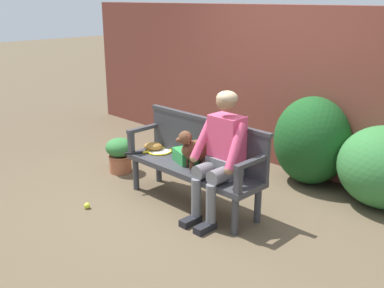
# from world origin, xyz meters

# --- Properties ---
(ground_plane) EXTENTS (40.00, 40.00, 0.00)m
(ground_plane) POSITION_xyz_m (0.00, 0.00, 0.00)
(ground_plane) COLOR brown
(brick_garden_fence) EXTENTS (8.00, 0.30, 2.08)m
(brick_garden_fence) POSITION_xyz_m (0.00, 1.83, 1.04)
(brick_garden_fence) COLOR brown
(brick_garden_fence) RESTS_ON ground
(hedge_bush_far_left) EXTENTS (0.92, 0.87, 1.07)m
(hedge_bush_far_left) POSITION_xyz_m (0.57, 1.46, 0.53)
(hedge_bush_far_left) COLOR #194C1E
(hedge_bush_far_left) RESTS_ON ground
(garden_bench) EXTENTS (1.67, 0.47, 0.45)m
(garden_bench) POSITION_xyz_m (0.00, 0.00, 0.38)
(garden_bench) COLOR #38383D
(garden_bench) RESTS_ON ground
(bench_backrest) EXTENTS (1.71, 0.06, 0.50)m
(bench_backrest) POSITION_xyz_m (0.00, 0.21, 0.70)
(bench_backrest) COLOR #38383D
(bench_backrest) RESTS_ON garden_bench
(bench_armrest_left_end) EXTENTS (0.06, 0.47, 0.28)m
(bench_armrest_left_end) POSITION_xyz_m (-0.80, -0.09, 0.64)
(bench_armrest_left_end) COLOR #38383D
(bench_armrest_left_end) RESTS_ON garden_bench
(bench_armrest_right_end) EXTENTS (0.06, 0.47, 0.28)m
(bench_armrest_right_end) POSITION_xyz_m (0.80, -0.09, 0.64)
(bench_armrest_right_end) COLOR #38383D
(bench_armrest_right_end) RESTS_ON garden_bench
(person_seated) EXTENTS (0.56, 0.64, 1.32)m
(person_seated) POSITION_xyz_m (0.42, -0.01, 0.72)
(person_seated) COLOR black
(person_seated) RESTS_ON ground
(dog_on_bench) EXTENTS (0.27, 0.41, 0.41)m
(dog_on_bench) POSITION_xyz_m (0.02, 0.00, 0.65)
(dog_on_bench) COLOR brown
(dog_on_bench) RESTS_ON garden_bench
(tennis_racket) EXTENTS (0.42, 0.56, 0.03)m
(tennis_racket) POSITION_xyz_m (-0.61, 0.04, 0.45)
(tennis_racket) COLOR yellow
(tennis_racket) RESTS_ON garden_bench
(baseball_glove) EXTENTS (0.28, 0.27, 0.09)m
(baseball_glove) POSITION_xyz_m (-0.71, 0.06, 0.49)
(baseball_glove) COLOR #9E6B2D
(baseball_glove) RESTS_ON garden_bench
(sports_bag) EXTENTS (0.33, 0.28, 0.14)m
(sports_bag) POSITION_xyz_m (-0.15, 0.05, 0.52)
(sports_bag) COLOR #2D8E42
(sports_bag) RESTS_ON garden_bench
(tennis_ball) EXTENTS (0.07, 0.07, 0.07)m
(tennis_ball) POSITION_xyz_m (-0.72, -0.88, 0.03)
(tennis_ball) COLOR #CCDB33
(tennis_ball) RESTS_ON ground
(potted_plant) EXTENTS (0.36, 0.36, 0.45)m
(potted_plant) POSITION_xyz_m (-1.34, 0.02, 0.25)
(potted_plant) COLOR #A85B3D
(potted_plant) RESTS_ON ground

